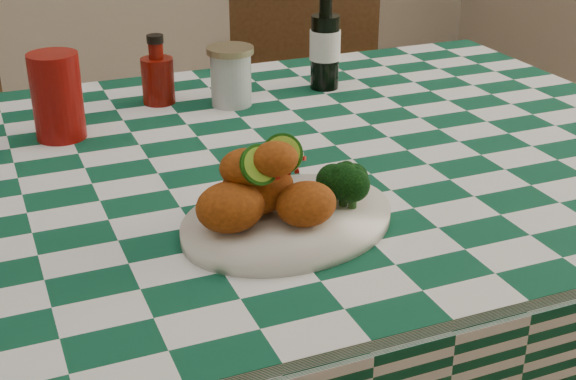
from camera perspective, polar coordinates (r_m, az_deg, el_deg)
name	(u,v)px	position (r m, az deg, el deg)	size (l,w,h in m)	color
dining_table	(228,362)	(1.49, -4.29, -12.11)	(1.66, 1.06, 0.79)	#0E482F
plate	(288,221)	(1.09, 0.00, -2.19)	(0.31, 0.24, 0.02)	silver
fried_chicken_pile	(272,181)	(1.05, -1.13, 0.67)	(0.17, 0.13, 0.11)	#A2430F
broccoli_side	(345,181)	(1.12, 4.08, 0.64)	(0.08, 0.08, 0.06)	black
red_tumbler	(57,96)	(1.43, -16.10, 6.41)	(0.09, 0.09, 0.15)	maroon
ketchup_bottle	(157,69)	(1.57, -9.29, 8.46)	(0.06, 0.06, 0.13)	#6B0C05
mason_jar	(231,76)	(1.55, -4.08, 8.07)	(0.09, 0.09, 0.11)	#B2BCBA
beer_bottle	(325,35)	(1.64, 2.66, 10.94)	(0.06, 0.06, 0.22)	black
wooden_chair_right	(304,160)	(2.18, 1.16, 2.15)	(0.41, 0.43, 0.89)	#472814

